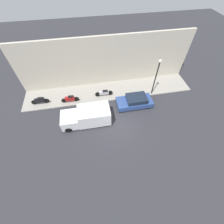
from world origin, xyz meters
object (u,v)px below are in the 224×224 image
object	(u,v)px
parked_car	(135,101)
motorcycle_red	(70,99)
delivery_van	(87,116)
scooter_silver	(104,93)
streetlamp	(157,73)
motorcycle_black	(40,101)

from	to	relation	value
parked_car	motorcycle_red	xyz separation A→B (m)	(1.68, 6.92, -0.04)
motorcycle_red	delivery_van	bearing A→B (deg)	-151.48
scooter_silver	streetlamp	size ratio (longest dim) A/B	0.46
scooter_silver	motorcycle_red	world-z (taller)	motorcycle_red
delivery_van	scooter_silver	world-z (taller)	delivery_van
parked_car	streetlamp	xyz separation A→B (m)	(1.37, -2.47, 2.38)
streetlamp	motorcycle_red	bearing A→B (deg)	88.12
delivery_van	scooter_silver	xyz separation A→B (m)	(3.36, -2.18, -0.38)
parked_car	scooter_silver	world-z (taller)	parked_car
streetlamp	motorcycle_black	bearing A→B (deg)	87.22
parked_car	streetlamp	distance (m)	3.70
motorcycle_red	streetlamp	distance (m)	9.71
motorcycle_black	streetlamp	size ratio (longest dim) A/B	0.43
motorcycle_red	streetlamp	xyz separation A→B (m)	(-0.31, -9.40, 2.42)
delivery_van	scooter_silver	bearing A→B (deg)	-32.91
parked_car	motorcycle_red	world-z (taller)	parked_car
delivery_van	parked_car	bearing A→B (deg)	-75.35
parked_car	motorcycle_black	distance (m)	10.35
motorcycle_black	motorcycle_red	xyz separation A→B (m)	(-0.30, -3.23, -0.01)
motorcycle_black	streetlamp	world-z (taller)	streetlamp
parked_car	motorcycle_black	xyz separation A→B (m)	(1.98, 10.16, -0.03)
parked_car	delivery_van	distance (m)	5.45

